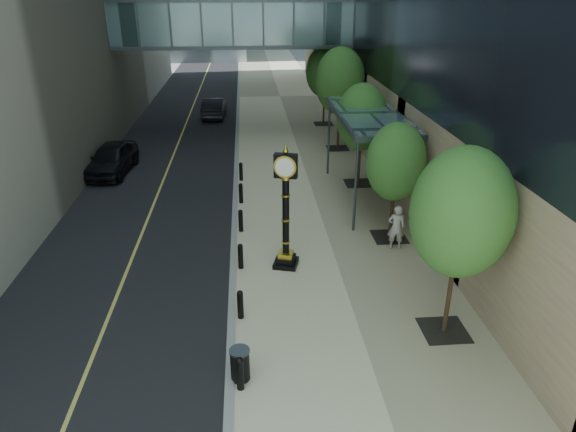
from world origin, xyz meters
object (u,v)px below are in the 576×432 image
object	(u,v)px
street_clock	(286,218)
pedestrian	(396,227)
trash_bin	(240,365)
car_far	(214,107)
car_near	(112,158)

from	to	relation	value
street_clock	pedestrian	bearing A→B (deg)	28.11
trash_bin	car_far	world-z (taller)	car_far
pedestrian	car_near	distance (m)	17.11
car_near	trash_bin	bearing A→B (deg)	-62.32
street_clock	car_near	world-z (taller)	street_clock
street_clock	car_near	distance (m)	14.67
trash_bin	car_near	xyz separation A→B (m)	(-7.30, 17.57, 0.36)
street_clock	car_near	size ratio (longest dim) A/B	0.93
street_clock	trash_bin	xyz separation A→B (m)	(-1.72, -6.07, -1.56)
street_clock	trash_bin	bearing A→B (deg)	-90.68
trash_bin	car_near	world-z (taller)	car_near
car_near	street_clock	bearing A→B (deg)	-46.80
trash_bin	car_far	distance (m)	30.85
pedestrian	street_clock	bearing A→B (deg)	21.57
car_near	car_far	xyz separation A→B (m)	(5.13, 13.20, -0.08)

